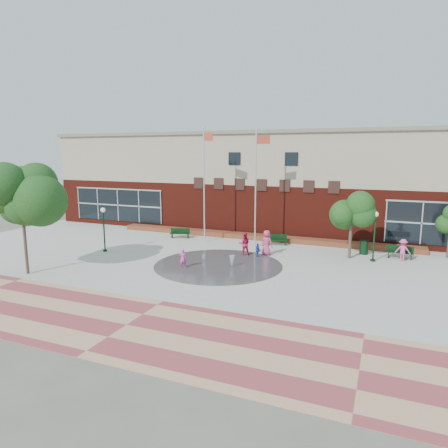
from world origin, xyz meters
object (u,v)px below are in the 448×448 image
at_px(flagpole_left, 204,179).
at_px(tree_big_left, 21,196).
at_px(bench_left, 180,235).
at_px(child_splash, 183,259).
at_px(trash_can, 364,247).
at_px(flagpole_right, 256,182).

xyz_separation_m(flagpole_left, tree_big_left, (-6.33, -12.01, -0.45)).
height_order(bench_left, child_splash, child_splash).
bearing_deg(bench_left, trash_can, -16.23).
distance_m(flagpole_right, tree_big_left, 16.08).
distance_m(bench_left, tree_big_left, 13.94).
relative_size(trash_can, tree_big_left, 0.16).
xyz_separation_m(flagpole_left, bench_left, (-2.71, 0.68, -4.93)).
bearing_deg(flagpole_left, flagpole_right, 20.81).
distance_m(trash_can, tree_big_left, 23.08).
relative_size(bench_left, child_splash, 1.38).
bearing_deg(tree_big_left, bench_left, 74.05).
bearing_deg(tree_big_left, flagpole_right, 48.22).
relative_size(trash_can, child_splash, 0.84).
bearing_deg(trash_can, bench_left, -179.40).
distance_m(bench_left, trash_can, 15.08).
height_order(flagpole_left, flagpole_right, flagpole_left).
distance_m(trash_can, child_splash, 13.30).
height_order(flagpole_left, child_splash, flagpole_left).
bearing_deg(flagpole_left, child_splash, -54.71).
height_order(flagpole_left, tree_big_left, flagpole_left).
bearing_deg(child_splash, trash_can, -166.30).
distance_m(flagpole_left, flagpole_right, 4.38).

